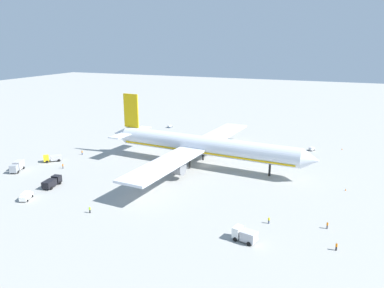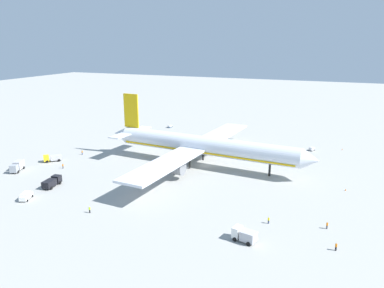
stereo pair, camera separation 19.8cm
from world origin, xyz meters
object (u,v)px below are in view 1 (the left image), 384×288
at_px(service_truck_0, 52,158).
at_px(traffic_cone_0, 342,149).
at_px(ground_worker_0, 327,225).
at_px(ground_worker_3, 336,247).
at_px(service_truck_3, 245,235).
at_px(airliner, 202,146).
at_px(service_truck_2, 17,166).
at_px(ground_worker_1, 269,220).
at_px(baggage_cart_1, 312,149).
at_px(ground_worker_2, 90,210).
at_px(service_van, 26,196).
at_px(baggage_cart_2, 170,126).
at_px(traffic_cone_1, 346,190).
at_px(ground_worker_5, 63,166).
at_px(service_truck_1, 52,182).
at_px(ground_worker_4, 82,153).

xyz_separation_m(service_truck_0, traffic_cone_0, (92.58, 53.35, -1.02)).
distance_m(ground_worker_0, ground_worker_3, 8.98).
relative_size(service_truck_0, service_truck_3, 1.06).
distance_m(airliner, ground_worker_0, 52.20).
height_order(service_truck_0, ground_worker_3, service_truck_0).
height_order(service_truck_2, traffic_cone_0, service_truck_2).
xyz_separation_m(ground_worker_1, ground_worker_3, (14.60, -6.32, 0.03)).
relative_size(baggage_cart_1, ground_worker_2, 1.77).
xyz_separation_m(service_van, traffic_cone_0, (76.15, 81.32, -0.76)).
height_order(baggage_cart_1, baggage_cart_2, baggage_cart_1).
height_order(ground_worker_2, traffic_cone_0, ground_worker_2).
bearing_deg(baggage_cart_2, traffic_cone_1, -33.56).
xyz_separation_m(airliner, ground_worker_5, (-40.58, -20.69, -5.88)).
height_order(baggage_cart_1, traffic_cone_1, baggage_cart_1).
relative_size(service_truck_2, ground_worker_5, 4.18).
relative_size(baggage_cart_1, traffic_cone_0, 5.39).
bearing_deg(baggage_cart_2, ground_worker_1, -51.74).
xyz_separation_m(service_truck_3, ground_worker_1, (3.19, 9.67, -0.67)).
relative_size(service_truck_0, baggage_cart_1, 1.92).
bearing_deg(service_truck_1, ground_worker_4, 112.67).
relative_size(service_truck_1, service_truck_2, 1.01).
bearing_deg(baggage_cart_2, service_truck_3, -56.25).
xyz_separation_m(ground_worker_2, ground_worker_3, (55.79, 4.61, -0.00)).
relative_size(ground_worker_3, traffic_cone_0, 3.03).
bearing_deg(service_van, service_truck_3, 0.99).
relative_size(airliner, service_truck_0, 13.56).
bearing_deg(ground_worker_3, ground_worker_5, 167.27).
height_order(service_truck_2, ground_worker_5, service_truck_2).
height_order(service_truck_0, service_truck_2, service_truck_2).
distance_m(service_truck_0, ground_worker_1, 79.96).
relative_size(ground_worker_1, ground_worker_3, 0.97).
xyz_separation_m(baggage_cart_2, ground_worker_2, (22.06, -91.15, 0.20)).
bearing_deg(service_van, service_truck_2, 141.08).
xyz_separation_m(airliner, traffic_cone_1, (45.22, -5.85, -6.42)).
distance_m(ground_worker_0, traffic_cone_0, 68.26).
relative_size(service_van, ground_worker_2, 2.91).
bearing_deg(ground_worker_0, baggage_cart_1, 97.95).
bearing_deg(baggage_cart_1, ground_worker_1, -93.30).
distance_m(airliner, ground_worker_4, 45.39).
distance_m(service_truck_0, ground_worker_5, 9.55).
bearing_deg(traffic_cone_1, ground_worker_2, -146.11).
bearing_deg(service_truck_3, service_truck_1, 171.53).
bearing_deg(service_truck_3, airliner, 121.03).
relative_size(ground_worker_4, traffic_cone_1, 2.94).
distance_m(airliner, baggage_cart_2, 58.25).
xyz_separation_m(service_truck_3, baggage_cart_2, (-60.07, 89.89, -0.84)).
relative_size(airliner, ground_worker_5, 47.78).
xyz_separation_m(service_truck_0, ground_worker_3, (92.66, -23.60, -0.46)).
relative_size(ground_worker_0, traffic_cone_0, 3.01).
bearing_deg(service_truck_1, service_truck_2, 162.28).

